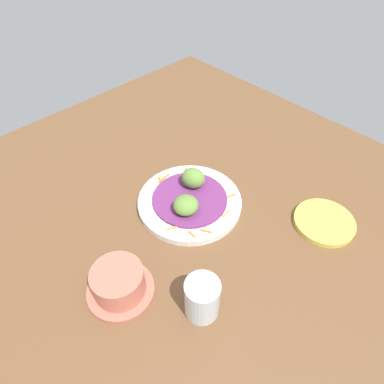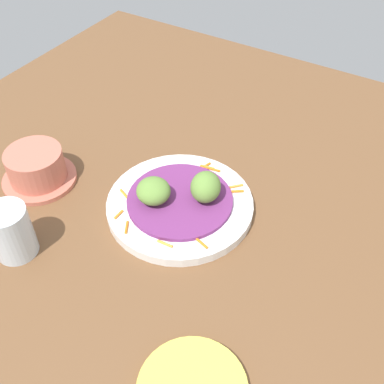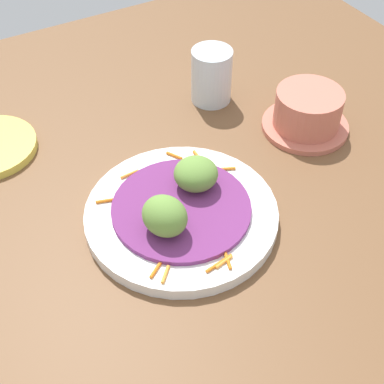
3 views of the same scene
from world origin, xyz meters
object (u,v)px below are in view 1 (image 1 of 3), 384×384
(guac_scoop_center, at_px, (193,178))
(water_glass, at_px, (202,298))
(guac_scoop_left, at_px, (186,205))
(side_plate_small, at_px, (324,222))
(main_plate, at_px, (190,202))
(terracotta_bowl, at_px, (119,283))

(guac_scoop_center, bearing_deg, water_glass, 138.71)
(guac_scoop_left, xyz_separation_m, side_plate_small, (-0.22, -0.20, -0.04))
(guac_scoop_left, relative_size, side_plate_small, 0.42)
(side_plate_small, bearing_deg, water_glass, 81.95)
(guac_scoop_center, xyz_separation_m, water_glass, (-0.22, 0.19, -0.00))
(main_plate, distance_m, water_glass, 0.26)
(guac_scoop_left, bearing_deg, guac_scoop_center, -55.34)
(side_plate_small, height_order, water_glass, water_glass)
(side_plate_small, bearing_deg, guac_scoop_center, 27.12)
(main_plate, bearing_deg, water_glass, 140.94)
(side_plate_small, xyz_separation_m, terracotta_bowl, (0.18, 0.41, 0.02))
(side_plate_small, bearing_deg, main_plate, 34.91)
(main_plate, xyz_separation_m, guac_scoop_left, (-0.02, 0.03, 0.03))
(guac_scoop_left, distance_m, terracotta_bowl, 0.21)
(main_plate, xyz_separation_m, terracotta_bowl, (-0.07, 0.24, 0.02))
(main_plate, bearing_deg, guac_scoop_left, 124.66)
(guac_scoop_center, distance_m, terracotta_bowl, 0.29)
(guac_scoop_center, bearing_deg, guac_scoop_left, 124.66)
(terracotta_bowl, bearing_deg, side_plate_small, -113.17)
(main_plate, xyz_separation_m, guac_scoop_center, (0.02, -0.03, 0.04))
(guac_scoop_left, bearing_deg, terracotta_bowl, 102.08)
(guac_scoop_center, bearing_deg, side_plate_small, -152.88)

